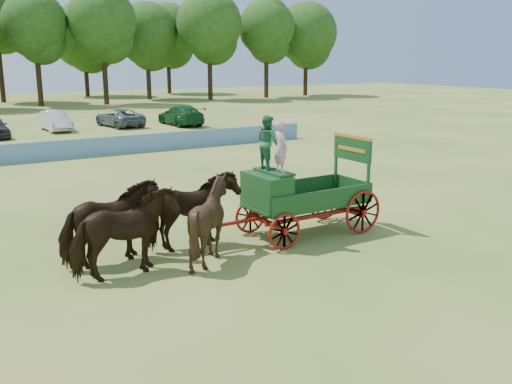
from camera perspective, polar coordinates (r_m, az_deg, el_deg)
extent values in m
plane|color=tan|center=(18.46, 6.54, -3.93)|extent=(160.00, 160.00, 0.00)
imported|color=black|center=(14.69, -13.02, -4.14)|extent=(2.75, 1.42, 2.25)
imported|color=black|center=(15.69, -14.34, -3.09)|extent=(2.81, 1.56, 2.25)
imported|color=black|center=(15.57, -4.65, -2.83)|extent=(2.10, 1.87, 2.26)
imported|color=black|center=(16.52, -6.40, -1.92)|extent=(2.69, 1.26, 2.25)
cube|color=maroon|center=(17.23, 1.06, -3.02)|extent=(0.12, 2.00, 0.12)
cube|color=maroon|center=(18.97, 8.70, -1.64)|extent=(0.12, 2.00, 0.12)
cube|color=maroon|center=(17.61, 6.15, -2.33)|extent=(3.80, 0.10, 0.12)
cube|color=maroon|center=(18.45, 4.06, -1.55)|extent=(3.80, 0.10, 0.12)
cube|color=maroon|center=(16.74, -1.53, -2.98)|extent=(2.80, 0.09, 0.09)
cube|color=#174721|center=(17.96, 5.09, -1.07)|extent=(3.80, 1.80, 0.10)
cube|color=#174721|center=(17.21, 6.87, -0.72)|extent=(3.80, 0.06, 0.55)
cube|color=#174721|center=(18.58, 3.49, 0.40)|extent=(3.80, 0.06, 0.55)
cube|color=#174721|center=(19.05, 9.65, 0.56)|extent=(0.06, 1.80, 0.55)
cube|color=#174721|center=(16.99, 1.08, 0.06)|extent=(0.85, 1.70, 1.05)
cube|color=#174721|center=(17.00, 1.79, 2.03)|extent=(0.55, 1.50, 0.08)
cube|color=#174721|center=(16.84, -0.01, -0.76)|extent=(0.10, 1.60, 0.65)
cube|color=#174721|center=(17.01, 0.50, -1.66)|extent=(0.55, 1.60, 0.06)
cube|color=#174721|center=(18.28, 11.19, 2.04)|extent=(0.08, 0.08, 1.80)
cube|color=#174721|center=(19.46, 7.99, 2.84)|extent=(0.08, 0.08, 1.80)
cube|color=#174721|center=(18.76, 9.61, 4.25)|extent=(0.07, 1.75, 0.75)
cube|color=gold|center=(18.70, 9.66, 5.46)|extent=(0.08, 1.80, 0.09)
cube|color=gold|center=(18.74, 9.52, 4.24)|extent=(0.02, 1.30, 0.12)
torus|color=maroon|center=(16.49, 2.86, -3.97)|extent=(1.09, 0.09, 1.09)
torus|color=maroon|center=(18.02, -0.58, -2.45)|extent=(1.09, 0.09, 1.09)
torus|color=maroon|center=(18.26, 10.64, -1.98)|extent=(1.39, 0.09, 1.39)
torus|color=maroon|center=(19.65, 6.92, -0.76)|extent=(1.39, 0.09, 1.39)
imported|color=#C697A7|center=(16.58, 2.48, 4.52)|extent=(0.36, 0.55, 1.51)
imported|color=#296E43|center=(17.15, 1.17, 5.01)|extent=(0.61, 0.79, 1.62)
cube|color=#1E52A5|center=(33.68, -14.20, 4.52)|extent=(26.00, 0.08, 1.05)
imported|color=silver|center=(46.03, -19.44, 6.71)|extent=(1.74, 4.59, 1.49)
imported|color=slate|center=(47.52, -13.50, 7.25)|extent=(3.05, 5.43, 1.43)
imported|color=#144C1E|center=(47.63, -7.53, 7.61)|extent=(2.27, 5.50, 1.59)
cylinder|color=#382314|center=(70.34, -20.83, 10.07)|extent=(0.60, 0.60, 4.98)
sphere|color=#1F4612|center=(70.38, -21.30, 15.50)|extent=(7.08, 7.08, 7.08)
cylinder|color=#382314|center=(70.45, -14.82, 10.58)|extent=(0.60, 0.60, 5.20)
sphere|color=#1F4612|center=(70.51, -15.17, 16.24)|extent=(7.79, 7.79, 7.79)
cylinder|color=#382314|center=(77.79, -10.68, 10.78)|extent=(0.60, 0.60, 4.59)
sphere|color=#1F4612|center=(77.78, -10.88, 15.31)|extent=(8.08, 8.08, 8.08)
cylinder|color=#382314|center=(75.95, -4.61, 11.14)|extent=(0.60, 0.60, 5.21)
sphere|color=#1F4612|center=(76.01, -4.71, 16.42)|extent=(8.39, 8.39, 8.39)
cylinder|color=#382314|center=(79.88, 1.04, 11.24)|extent=(0.60, 0.60, 5.08)
sphere|color=#1F4612|center=(79.92, 1.06, 16.13)|extent=(7.60, 7.60, 7.60)
cylinder|color=#382314|center=(84.75, 4.97, 11.22)|extent=(0.60, 0.60, 4.80)
sphere|color=#1F4612|center=(84.76, 5.06, 15.57)|extent=(8.74, 8.74, 8.74)
cylinder|color=#382314|center=(77.89, -24.12, 10.41)|extent=(0.60, 0.60, 6.06)
cylinder|color=#382314|center=(85.91, -16.57, 10.68)|extent=(0.60, 0.60, 4.57)
sphere|color=#1F4612|center=(85.91, -16.85, 14.76)|extent=(9.27, 9.27, 9.27)
cylinder|color=#382314|center=(89.90, -8.69, 11.26)|extent=(0.60, 0.60, 4.86)
sphere|color=#1F4612|center=(89.91, -8.84, 15.42)|extent=(9.00, 9.00, 9.00)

